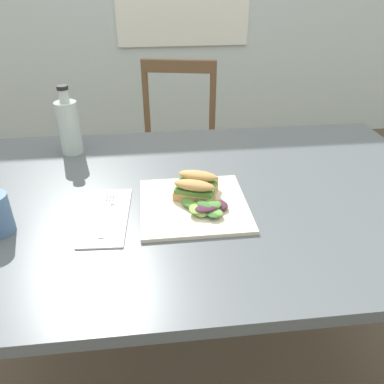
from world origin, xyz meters
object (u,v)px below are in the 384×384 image
Objects in this scene: chair_wooden_far at (177,152)px; fork_on_napkin at (107,211)px; plate_lunch at (194,205)px; bottle_cold_brew at (69,129)px; sandwich_half_back at (198,181)px; dining_table at (203,227)px; sandwich_half_front at (194,190)px.

chair_wooden_far reaches higher than fork_on_napkin.
chair_wooden_far is 1.00m from plate_lunch.
fork_on_napkin is 0.41m from bottle_cold_brew.
plate_lunch is at bearing -105.91° from sandwich_half_back.
dining_table is 0.90m from chair_wooden_far.
bottle_cold_brew is at bearing 133.84° from plate_lunch.
bottle_cold_brew is at bearing -123.49° from chair_wooden_far.
chair_wooden_far is 7.62× the size of sandwich_half_front.
dining_table is 12.10× the size of sandwich_half_front.
dining_table is at bearing -89.60° from chair_wooden_far.
plate_lunch is 0.52m from bottle_cold_brew.
sandwich_half_front is 0.61× the size of fork_on_napkin.
dining_table is 0.29m from fork_on_napkin.
chair_wooden_far is 0.99m from sandwich_half_front.
fork_on_napkin is at bearing -179.06° from plate_lunch.
sandwich_half_front is at bearing 5.39° from fork_on_napkin.
sandwich_half_back is (-0.02, 0.00, 0.15)m from dining_table.
chair_wooden_far is 3.95× the size of bottle_cold_brew.
plate_lunch is 1.24× the size of bottle_cold_brew.
dining_table is 1.59× the size of chair_wooden_far.
fork_on_napkin is (-0.25, -0.07, 0.12)m from dining_table.
bottle_cold_brew reaches higher than sandwich_half_back.
sandwich_half_front is at bearing -107.76° from sandwich_half_back.
sandwich_half_front reaches higher than plate_lunch.
sandwich_half_back is (-0.01, -0.89, 0.33)m from chair_wooden_far.
sandwich_half_back reaches higher than plate_lunch.
sandwich_half_front is at bearing -44.53° from bottle_cold_brew.
chair_wooden_far is at bearing 90.40° from dining_table.
plate_lunch is at bearing 0.94° from fork_on_napkin.
fork_on_napkin is (-0.24, -0.07, -0.03)m from sandwich_half_back.
plate_lunch is at bearing -100.49° from sandwich_half_front.
sandwich_half_back is (0.02, 0.05, 0.00)m from sandwich_half_front.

